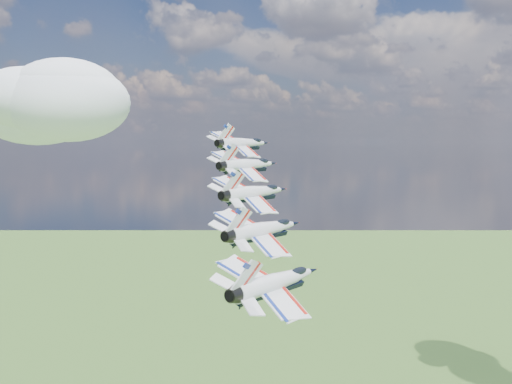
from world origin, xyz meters
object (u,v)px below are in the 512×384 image
Objects in this scene: jet_2 at (256,192)px; jet_3 at (265,229)px; jet_0 at (244,143)px; jet_1 at (249,164)px; jet_4 at (278,281)px.

jet_3 is (8.60, -9.59, -3.65)m from jet_2.
jet_0 reaches higher than jet_1.
jet_0 is 40.16m from jet_3.
jet_0 is 1.00× the size of jet_1.
jet_4 is at bearing -45.42° from jet_1.
jet_1 is 40.16m from jet_4.
jet_1 is (8.60, -9.59, -3.65)m from jet_0.
jet_4 is at bearing -45.42° from jet_3.
jet_3 is (17.20, -19.18, -7.29)m from jet_1.
jet_2 is at bearing 134.58° from jet_4.
jet_0 is 13.39m from jet_1.
jet_2 is 1.00× the size of jet_4.
jet_3 is at bearing -45.42° from jet_2.
jet_0 reaches higher than jet_2.
jet_3 is at bearing -45.42° from jet_0.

